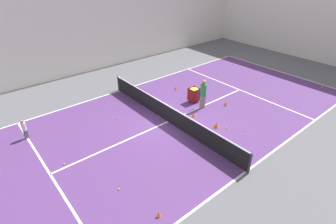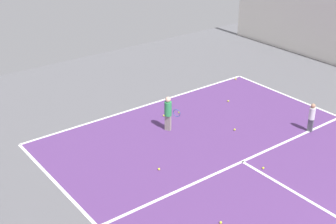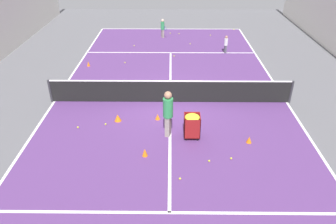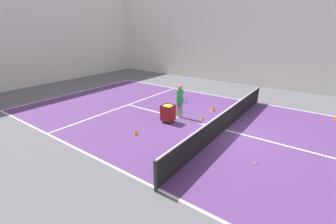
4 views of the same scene
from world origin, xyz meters
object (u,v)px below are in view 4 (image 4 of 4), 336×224
Objects in this scene: training_cone_0 at (213,109)px; training_cone_1 at (169,107)px; ball_cart at (168,110)px; tennis_net at (226,119)px; coach_at_net at (180,99)px.

training_cone_1 is (-1.25, 2.29, 0.00)m from training_cone_0.
ball_cart is 3.16m from training_cone_0.
tennis_net is 37.81× the size of training_cone_0.
ball_cart is 3.34× the size of training_cone_0.
coach_at_net is 0.96m from ball_cart.
training_cone_0 is at bearing 37.83° from tennis_net.
coach_at_net is 6.24× the size of training_cone_1.
coach_at_net is 2.43m from training_cone_0.
coach_at_net is at bearing -121.25° from training_cone_1.
training_cone_1 is (0.85, 3.92, -0.39)m from tennis_net.
training_cone_1 is (1.65, 1.14, -0.51)m from ball_cart.
ball_cart is at bearing -145.28° from training_cone_1.
tennis_net is 11.33× the size of ball_cart.
training_cone_1 reaches higher than training_cone_0.
coach_at_net is 1.93× the size of ball_cart.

